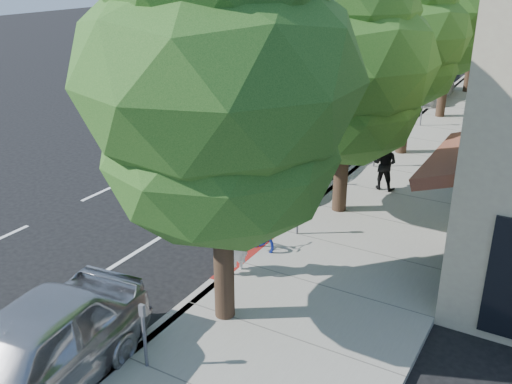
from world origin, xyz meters
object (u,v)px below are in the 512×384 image
Objects in this scene: dark_sedan at (314,133)px; near_car_a at (25,360)px; street_tree_2 at (412,36)px; cyclist at (238,240)px; silver_suv at (269,152)px; pedestrian at (384,164)px; street_tree_4 at (478,7)px; bicycle at (244,230)px; street_tree_3 at (453,11)px; street_tree_0 at (219,83)px; street_tree_5 at (497,1)px; white_pickup at (427,86)px; street_tree_1 at (347,65)px; dark_suv_far at (423,67)px.

dark_sedan is 14.58m from near_car_a.
street_tree_2 is 10.97m from cyclist.
silver_suv is 11.11m from near_car_a.
street_tree_4 is at bearing -86.24° from pedestrian.
street_tree_3 is at bearing 2.97° from bicycle.
cyclist reaches higher than dark_sedan.
cyclist is 1.03× the size of bicycle.
street_tree_4 reaches higher than dark_sedan.
street_tree_5 is at bearing 90.00° from street_tree_0.
street_tree_2 is 1.36× the size of white_pickup.
street_tree_5 reaches higher than street_tree_1.
street_tree_3 is 10.54m from pedestrian.
street_tree_4 is (-0.00, 24.00, -0.35)m from street_tree_0.
street_tree_0 reaches higher than street_tree_4.
street_tree_5 reaches higher than near_car_a.
near_car_a is (-0.90, -5.07, -0.14)m from cyclist.
street_tree_3 is 1.05× the size of street_tree_4.
street_tree_3 is 1.79× the size of dark_sedan.
street_tree_3 is at bearing -84.99° from pedestrian.
street_tree_1 is 1.39× the size of white_pickup.
street_tree_0 reaches higher than dark_suv_far.
street_tree_2 reaches higher than near_car_a.
street_tree_3 is at bearing -66.20° from white_pickup.
street_tree_4 is 3.83× the size of bicycle.
pedestrian is at bearing -86.69° from street_tree_3.
street_tree_4 is at bearing 90.00° from street_tree_1.
street_tree_1 is at bearing -2.85° from cyclist.
street_tree_0 is 1.86× the size of dark_sedan.
street_tree_4 is (-0.00, 12.00, 0.17)m from street_tree_2.
street_tree_1 is at bearing -90.00° from street_tree_5.
street_tree_1 is 5.05m from bicycle.
street_tree_4 is 1.47× the size of near_car_a.
street_tree_4 is 6.00m from street_tree_5.
street_tree_1 reaches higher than dark_suv_far.
white_pickup is at bearing 8.06° from cyclist.
street_tree_4 is 22.71m from cyclist.
street_tree_1 is 0.97× the size of street_tree_4.
dark_suv_far is (-3.10, 14.71, -3.58)m from street_tree_2.
street_tree_1 is 12.01m from street_tree_3.
dark_sedan is (0.00, 3.50, -0.22)m from silver_suv.
near_car_a is 11.86m from pedestrian.
street_tree_5 reaches higher than dark_sedan.
near_car_a is at bearing -174.35° from bicycle.
near_car_a is (-1.55, -15.50, -3.48)m from street_tree_2.
street_tree_1 reaches higher than bicycle.
street_tree_0 is 24.00m from street_tree_4.
street_tree_4 reaches higher than pedestrian.
street_tree_3 reaches higher than dark_sedan.
street_tree_5 reaches higher than dark_suv_far.
bicycle is (-1.30, -27.12, -3.92)m from street_tree_5.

